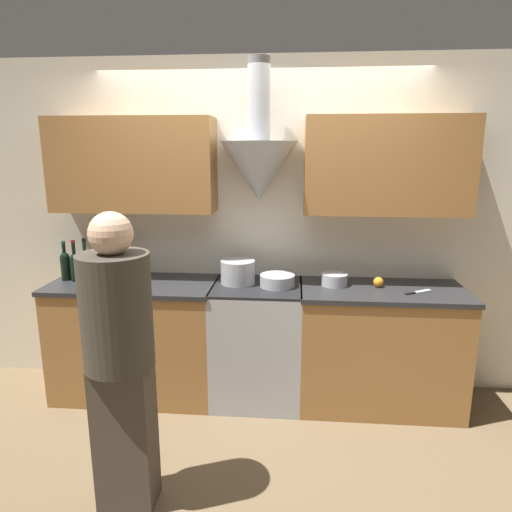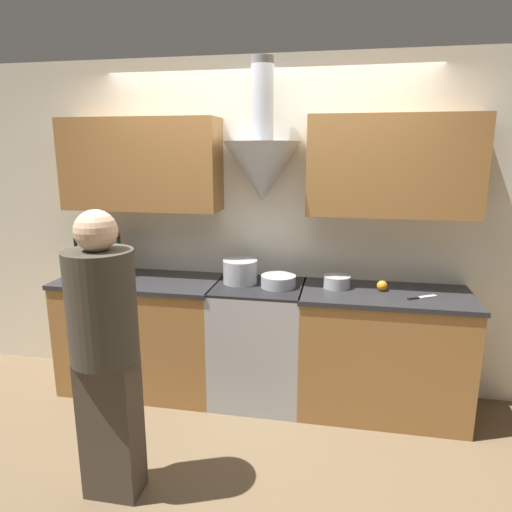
{
  "view_description": "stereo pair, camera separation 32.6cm",
  "coord_description": "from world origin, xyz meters",
  "px_view_note": "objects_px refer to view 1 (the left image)",
  "views": [
    {
      "loc": [
        0.27,
        -2.93,
        1.91
      ],
      "look_at": [
        0.0,
        0.23,
        1.17
      ],
      "focal_mm": 32.0,
      "sensor_mm": 36.0,
      "label": 1
    },
    {
      "loc": [
        0.6,
        -2.89,
        1.91
      ],
      "look_at": [
        0.0,
        0.23,
        1.17
      ],
      "focal_mm": 32.0,
      "sensor_mm": 36.0,
      "label": 2
    }
  ],
  "objects_px": {
    "wine_bottle_1": "(75,265)",
    "person_foreground_left": "(119,353)",
    "stove_range": "(257,342)",
    "wine_bottle_3": "(98,263)",
    "wine_bottle_0": "(65,264)",
    "wine_bottle_2": "(86,264)",
    "wine_bottle_4": "(112,263)",
    "stock_pot": "(238,272)",
    "orange_fruit": "(378,282)",
    "saucepan": "(334,279)",
    "mixing_bowl": "(277,281)"
  },
  "relations": [
    {
      "from": "mixing_bowl",
      "to": "saucepan",
      "type": "distance_m",
      "value": 0.43
    },
    {
      "from": "wine_bottle_3",
      "to": "orange_fruit",
      "type": "bearing_deg",
      "value": 0.59
    },
    {
      "from": "stock_pot",
      "to": "saucepan",
      "type": "bearing_deg",
      "value": 0.93
    },
    {
      "from": "stock_pot",
      "to": "person_foreground_left",
      "type": "bearing_deg",
      "value": -110.95
    },
    {
      "from": "wine_bottle_0",
      "to": "wine_bottle_2",
      "type": "height_order",
      "value": "wine_bottle_2"
    },
    {
      "from": "stock_pot",
      "to": "mixing_bowl",
      "type": "distance_m",
      "value": 0.31
    },
    {
      "from": "stove_range",
      "to": "wine_bottle_1",
      "type": "distance_m",
      "value": 1.53
    },
    {
      "from": "wine_bottle_2",
      "to": "wine_bottle_3",
      "type": "distance_m",
      "value": 0.09
    },
    {
      "from": "stove_range",
      "to": "wine_bottle_3",
      "type": "xyz_separation_m",
      "value": [
        -1.23,
        0.02,
        0.6
      ]
    },
    {
      "from": "stock_pot",
      "to": "mixing_bowl",
      "type": "xyz_separation_m",
      "value": [
        0.3,
        -0.06,
        -0.04
      ]
    },
    {
      "from": "mixing_bowl",
      "to": "saucepan",
      "type": "xyz_separation_m",
      "value": [
        0.43,
        0.07,
        -0.0
      ]
    },
    {
      "from": "wine_bottle_3",
      "to": "wine_bottle_2",
      "type": "bearing_deg",
      "value": -172.33
    },
    {
      "from": "wine_bottle_0",
      "to": "saucepan",
      "type": "distance_m",
      "value": 2.08
    },
    {
      "from": "wine_bottle_1",
      "to": "wine_bottle_0",
      "type": "bearing_deg",
      "value": 168.84
    },
    {
      "from": "wine_bottle_4",
      "to": "stock_pot",
      "type": "height_order",
      "value": "wine_bottle_4"
    },
    {
      "from": "wine_bottle_3",
      "to": "saucepan",
      "type": "height_order",
      "value": "wine_bottle_3"
    },
    {
      "from": "wine_bottle_0",
      "to": "orange_fruit",
      "type": "xyz_separation_m",
      "value": [
        2.4,
        0.02,
        -0.09
      ]
    },
    {
      "from": "stove_range",
      "to": "wine_bottle_1",
      "type": "bearing_deg",
      "value": 179.75
    },
    {
      "from": "saucepan",
      "to": "person_foreground_left",
      "type": "distance_m",
      "value": 1.71
    },
    {
      "from": "wine_bottle_2",
      "to": "wine_bottle_3",
      "type": "xyz_separation_m",
      "value": [
        0.09,
        0.01,
        0.01
      ]
    },
    {
      "from": "wine_bottle_4",
      "to": "orange_fruit",
      "type": "bearing_deg",
      "value": 0.17
    },
    {
      "from": "wine_bottle_3",
      "to": "stock_pot",
      "type": "xyz_separation_m",
      "value": [
        1.08,
        0.03,
        -0.05
      ]
    },
    {
      "from": "wine_bottle_0",
      "to": "stock_pot",
      "type": "height_order",
      "value": "wine_bottle_0"
    },
    {
      "from": "wine_bottle_0",
      "to": "stock_pot",
      "type": "xyz_separation_m",
      "value": [
        1.35,
        0.02,
        -0.04
      ]
    },
    {
      "from": "stock_pot",
      "to": "person_foreground_left",
      "type": "relative_size",
      "value": 0.16
    },
    {
      "from": "mixing_bowl",
      "to": "orange_fruit",
      "type": "xyz_separation_m",
      "value": [
        0.75,
        0.05,
        -0.01
      ]
    },
    {
      "from": "wine_bottle_2",
      "to": "wine_bottle_3",
      "type": "height_order",
      "value": "wine_bottle_3"
    },
    {
      "from": "wine_bottle_0",
      "to": "saucepan",
      "type": "xyz_separation_m",
      "value": [
        2.08,
        0.04,
        -0.08
      ]
    },
    {
      "from": "wine_bottle_1",
      "to": "person_foreground_left",
      "type": "height_order",
      "value": "person_foreground_left"
    },
    {
      "from": "wine_bottle_4",
      "to": "orange_fruit",
      "type": "height_order",
      "value": "wine_bottle_4"
    },
    {
      "from": "wine_bottle_2",
      "to": "stock_pot",
      "type": "distance_m",
      "value": 1.17
    },
    {
      "from": "wine_bottle_3",
      "to": "person_foreground_left",
      "type": "height_order",
      "value": "person_foreground_left"
    },
    {
      "from": "mixing_bowl",
      "to": "wine_bottle_1",
      "type": "bearing_deg",
      "value": 179.45
    },
    {
      "from": "stove_range",
      "to": "person_foreground_left",
      "type": "bearing_deg",
      "value": -117.83
    },
    {
      "from": "stove_range",
      "to": "wine_bottle_1",
      "type": "relative_size",
      "value": 2.86
    },
    {
      "from": "orange_fruit",
      "to": "saucepan",
      "type": "distance_m",
      "value": 0.32
    },
    {
      "from": "stock_pot",
      "to": "orange_fruit",
      "type": "distance_m",
      "value": 1.05
    },
    {
      "from": "wine_bottle_2",
      "to": "stock_pot",
      "type": "height_order",
      "value": "wine_bottle_2"
    },
    {
      "from": "wine_bottle_2",
      "to": "person_foreground_left",
      "type": "height_order",
      "value": "person_foreground_left"
    },
    {
      "from": "wine_bottle_3",
      "to": "wine_bottle_4",
      "type": "bearing_deg",
      "value": 8.51
    },
    {
      "from": "wine_bottle_0",
      "to": "person_foreground_left",
      "type": "relative_size",
      "value": 0.19
    },
    {
      "from": "wine_bottle_0",
      "to": "wine_bottle_4",
      "type": "xyz_separation_m",
      "value": [
        0.37,
        0.01,
        0.02
      ]
    },
    {
      "from": "wine_bottle_4",
      "to": "wine_bottle_1",
      "type": "bearing_deg",
      "value": -174.64
    },
    {
      "from": "stock_pot",
      "to": "wine_bottle_0",
      "type": "bearing_deg",
      "value": -178.99
    },
    {
      "from": "wine_bottle_3",
      "to": "orange_fruit",
      "type": "xyz_separation_m",
      "value": [
        2.13,
        0.02,
        -0.11
      ]
    },
    {
      "from": "saucepan",
      "to": "orange_fruit",
      "type": "bearing_deg",
      "value": -3.54
    },
    {
      "from": "wine_bottle_4",
      "to": "stock_pot",
      "type": "bearing_deg",
      "value": 0.84
    },
    {
      "from": "stock_pot",
      "to": "wine_bottle_1",
      "type": "bearing_deg",
      "value": -178.14
    },
    {
      "from": "wine_bottle_0",
      "to": "orange_fruit",
      "type": "relative_size",
      "value": 4.15
    },
    {
      "from": "stove_range",
      "to": "wine_bottle_2",
      "type": "bearing_deg",
      "value": 179.79
    }
  ]
}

